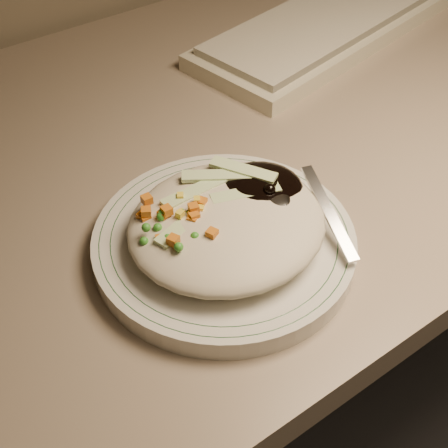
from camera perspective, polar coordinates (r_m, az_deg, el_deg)
desk at (r=0.89m, az=-2.60°, el=-2.83°), size 1.40×0.70×0.74m
plate at (r=0.61m, az=0.00°, el=-1.76°), size 0.26×0.26×0.02m
plate_rim at (r=0.60m, az=0.00°, el=-1.10°), size 0.24×0.24×0.00m
meal at (r=0.59m, az=0.39°, el=0.53°), size 0.21×0.19×0.05m
keyboard at (r=1.00m, az=9.90°, el=17.72°), size 0.50×0.25×0.03m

